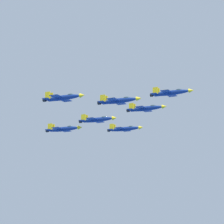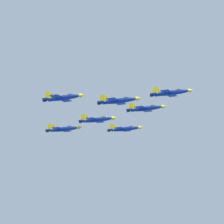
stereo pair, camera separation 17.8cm
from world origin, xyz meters
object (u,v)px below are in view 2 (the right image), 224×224
Objects in this scene: jet_right_outer at (63,98)px; jet_lead at (171,93)px; jet_left_outer at (124,129)px; jet_left_wingman at (146,108)px; jet_slot_rear at (97,120)px; jet_trailing at (63,129)px; jet_right_wingman at (118,101)px.

jet_lead is at bearing 40.55° from jet_right_outer.
jet_lead reaches higher than jet_left_outer.
jet_left_wingman is 21.99m from jet_slot_rear.
jet_trailing is at bearing -179.58° from jet_slot_rear.
jet_trailing is (20.65, -28.28, -8.56)m from jet_left_wingman.
jet_right_outer reaches higher than jet_slot_rear.
jet_right_outer is at bearing -140.03° from jet_right_wingman.
jet_left_wingman reaches higher than jet_slot_rear.
jet_trailing is at bearing 156.58° from jet_right_wingman.
jet_left_wingman is 27.54m from jet_right_wingman.
jet_lead reaches higher than jet_right_outer.
jet_right_outer is at bearing -58.70° from jet_trailing.
jet_trailing is at bearing -120.39° from jet_left_outer.
jet_right_outer is 0.99× the size of jet_trailing.
jet_left_outer is 54.82m from jet_right_outer.
jet_slot_rear is 16.31m from jet_trailing.
jet_right_outer reaches higher than jet_left_outer.
jet_left_outer is 0.99× the size of jet_trailing.
jet_left_wingman reaches higher than jet_trailing.
jet_lead is 21.22m from jet_left_wingman.
jet_left_wingman is at bearing 139.35° from jet_lead.
jet_left_wingman is 1.02× the size of jet_trailing.
jet_left_outer is at bearing 140.38° from jet_left_wingman.
jet_slot_rear is (-26.68, -6.22, -2.99)m from jet_right_outer.
jet_right_outer is 1.02× the size of jet_slot_rear.
jet_lead is 49.42m from jet_trailing.
jet_trailing is (30.33, -9.48, -3.51)m from jet_left_outer.
jet_lead reaches higher than jet_trailing.
jet_left_outer is at bearing 60.37° from jet_trailing.
jet_left_wingman reaches higher than jet_right_outer.
jet_right_outer is (33.99, -25.17, -4.74)m from jet_lead.
jet_lead is at bearing -40.29° from jet_left_outer.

